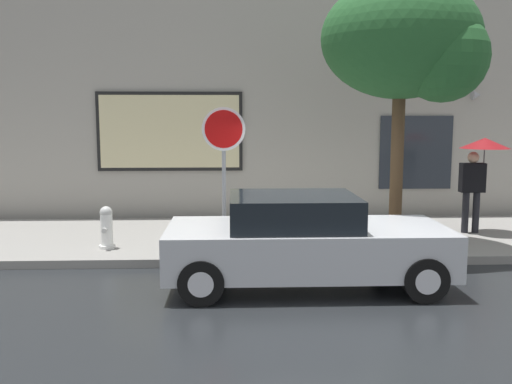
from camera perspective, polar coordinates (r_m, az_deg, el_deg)
ground_plane at (r=8.87m, az=6.59°, el=-9.22°), size 60.00×60.00×0.00m
sidewalk at (r=11.73m, az=4.34°, el=-4.66°), size 20.00×4.00×0.15m
building_facade at (r=13.98m, az=3.19°, el=11.37°), size 20.00×0.67×7.00m
parked_car at (r=8.57m, az=4.87°, el=-5.01°), size 4.21×1.92×1.40m
fire_hydrant at (r=10.74m, az=-14.94°, el=-3.53°), size 0.30×0.44×0.79m
pedestrian_with_umbrella at (r=12.54m, az=21.85°, el=3.26°), size 1.01×1.01×1.99m
street_tree at (r=10.88m, az=15.32°, el=14.38°), size 2.93×2.49×4.94m
stop_sign at (r=9.87m, az=-3.29°, el=4.20°), size 0.76×0.10×2.59m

